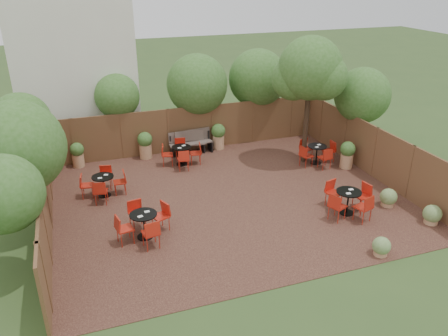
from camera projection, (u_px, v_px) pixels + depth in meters
name	position (u px, v px, depth m)	size (l,w,h in m)	color
ground	(229.00, 199.00, 15.97)	(80.00, 80.00, 0.00)	#354F23
courtyard_paving	(229.00, 199.00, 15.97)	(12.00, 10.00, 0.02)	#321814
fence_back	(191.00, 129.00, 19.86)	(12.00, 0.08, 2.00)	#51371E
fence_left	(46.00, 201.00, 13.75)	(0.08, 10.00, 2.00)	#51371E
fence_right	(374.00, 152.00, 17.36)	(0.08, 10.00, 2.00)	#51371E
neighbour_building	(73.00, 55.00, 19.86)	(5.00, 4.00, 8.00)	silver
overhang_foliage	(176.00, 104.00, 17.19)	(15.63, 10.64, 2.75)	#315D1E
courtyard_tree	(310.00, 72.00, 17.50)	(2.70, 2.60, 5.19)	black
park_bench_left	(194.00, 141.00, 19.73)	(1.69, 0.72, 1.01)	brown
park_bench_right	(187.00, 142.00, 19.65)	(1.59, 0.55, 0.97)	brown
bistro_tables	(224.00, 181.00, 16.19)	(10.30, 7.46, 0.94)	black
planters	(202.00, 146.00, 18.99)	(10.95, 4.37, 1.16)	tan
low_shrubs	(403.00, 216.00, 14.28)	(3.19, 2.90, 0.64)	tan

